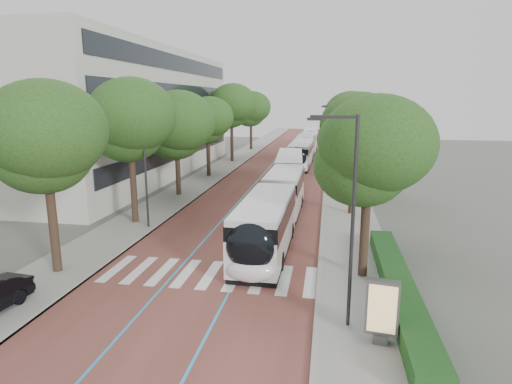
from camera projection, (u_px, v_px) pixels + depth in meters
ground at (200, 283)px, 20.49m from camera, size 160.00×160.00×0.00m
road at (285, 163)px, 59.02m from camera, size 11.00×140.00×0.02m
sidewalk_left at (232, 161)px, 60.23m from camera, size 4.00×140.00×0.12m
sidewalk_right at (340, 164)px, 57.78m from camera, size 4.00×140.00×0.12m
kerb_left at (245, 162)px, 59.92m from camera, size 0.20×140.00×0.14m
kerb_right at (326, 164)px, 58.09m from camera, size 0.20×140.00×0.14m
zebra_crossing at (210, 275)px, 21.41m from camera, size 10.55×3.60×0.01m
lane_line_left at (274, 163)px, 59.28m from camera, size 0.12×126.00×0.01m
lane_line_right at (297, 163)px, 58.76m from camera, size 0.12×126.00×0.01m
office_building at (107, 114)px, 49.16m from camera, size 18.11×40.00×14.00m
hedge at (398, 287)px, 18.89m from camera, size 1.20×14.00×0.80m
streetlight_near at (348, 206)px, 15.49m from camera, size 1.82×0.20×8.00m
streetlight_far at (337, 141)px, 39.57m from camera, size 1.82×0.20×8.00m
lamp_post_left at (145, 169)px, 28.31m from camera, size 0.14×0.14×8.00m
trees_left at (204, 118)px, 46.05m from camera, size 6.45×60.94×10.18m
trees_right at (349, 126)px, 40.14m from camera, size 5.84×47.60×8.87m
lead_bus at (275, 209)px, 27.72m from camera, size 2.71×18.42×3.20m
bus_queued_0 at (289, 171)px, 42.73m from camera, size 3.35×12.54×3.20m
bus_queued_1 at (301, 154)px, 55.38m from camera, size 2.77×12.44×3.20m
bus_queued_2 at (307, 144)px, 67.66m from camera, size 2.93×12.47×3.20m
bus_queued_3 at (310, 137)px, 80.87m from camera, size 2.97×12.48×3.20m
ad_panel at (382, 310)px, 15.00m from camera, size 1.18×0.51×2.38m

